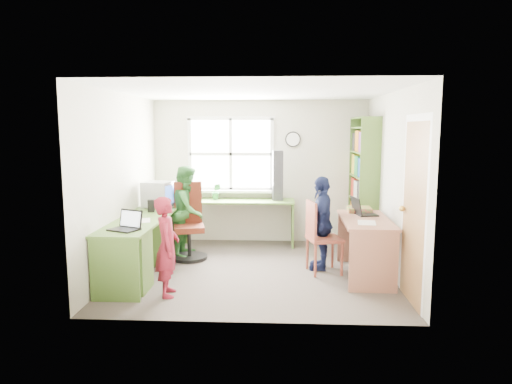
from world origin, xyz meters
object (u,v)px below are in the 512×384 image
(bookshelf, at_px, (363,188))
(laptop_right, at_px, (362,211))
(crt_monitor, at_px, (158,195))
(cd_tower, at_px, (277,176))
(person_navy, at_px, (322,223))
(right_desk, at_px, (365,234))
(person_red, at_px, (167,246))
(swivel_chair, at_px, (189,226))
(laptop_left, at_px, (127,225))
(potted_plant, at_px, (216,192))
(person_green, at_px, (188,211))
(l_desk, at_px, (154,242))
(wooden_chair, at_px, (319,234))

(bookshelf, distance_m, laptop_right, 1.08)
(crt_monitor, bearing_deg, cd_tower, 35.75)
(person_navy, bearing_deg, laptop_right, 97.69)
(right_desk, relative_size, person_red, 1.15)
(person_navy, bearing_deg, bookshelf, 152.14)
(swivel_chair, distance_m, laptop_left, 1.55)
(laptop_left, bearing_deg, cd_tower, 76.77)
(potted_plant, bearing_deg, cd_tower, -1.31)
(right_desk, distance_m, person_green, 2.67)
(laptop_left, relative_size, person_navy, 0.32)
(person_red, bearing_deg, bookshelf, -59.80)
(crt_monitor, distance_m, laptop_left, 1.52)
(bookshelf, bearing_deg, l_desk, -153.57)
(person_red, bearing_deg, laptop_left, 68.40)
(crt_monitor, bearing_deg, l_desk, -67.29)
(laptop_right, height_order, person_navy, person_navy)
(person_green, bearing_deg, swivel_chair, -158.93)
(right_desk, height_order, laptop_left, laptop_left)
(bookshelf, distance_m, person_green, 2.77)
(person_navy, bearing_deg, wooden_chair, -6.05)
(bookshelf, distance_m, crt_monitor, 3.19)
(right_desk, relative_size, potted_plant, 4.95)
(bookshelf, height_order, crt_monitor, bookshelf)
(person_red, bearing_deg, swivel_chair, -7.28)
(l_desk, bearing_deg, person_green, 76.83)
(swivel_chair, relative_size, crt_monitor, 2.46)
(wooden_chair, distance_m, person_red, 2.05)
(l_desk, height_order, laptop_right, laptop_right)
(laptop_left, distance_m, cd_tower, 2.92)
(bookshelf, relative_size, cd_tower, 2.56)
(crt_monitor, bearing_deg, laptop_right, 1.91)
(potted_plant, height_order, person_red, person_red)
(l_desk, height_order, person_navy, person_navy)
(right_desk, bearing_deg, crt_monitor, 166.37)
(wooden_chair, distance_m, potted_plant, 2.22)
(laptop_left, relative_size, laptop_right, 1.03)
(swivel_chair, bearing_deg, crt_monitor, 159.58)
(laptop_right, distance_m, cd_tower, 1.77)
(wooden_chair, height_order, person_red, person_red)
(bookshelf, bearing_deg, wooden_chair, -122.58)
(crt_monitor, distance_m, person_navy, 2.47)
(bookshelf, xyz_separation_m, potted_plant, (-2.37, 0.28, -0.12))
(crt_monitor, relative_size, person_green, 0.34)
(person_red, height_order, person_navy, person_navy)
(laptop_right, bearing_deg, swivel_chair, 69.82)
(l_desk, relative_size, crt_monitor, 6.42)
(laptop_right, bearing_deg, person_navy, 80.14)
(laptop_left, bearing_deg, swivel_chair, 97.16)
(swivel_chair, xyz_separation_m, wooden_chair, (1.88, -0.63, 0.04))
(person_green, xyz_separation_m, person_navy, (1.97, -0.62, -0.04))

